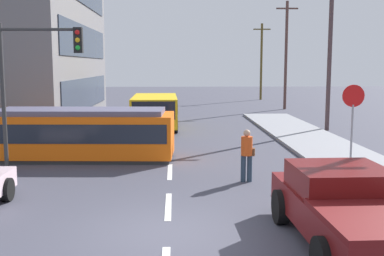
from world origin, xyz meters
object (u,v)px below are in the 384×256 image
city_bus (155,110)px  utility_pole_far (286,54)px  streetcar_tram (81,133)px  pickup_truck_parked (348,208)px  utility_pole_mid (330,50)px  pedestrian_crossing (247,152)px  utility_pole_distant (261,60)px  stop_sign (353,109)px  traffic_light_mast (34,69)px

city_bus → utility_pole_far: utility_pole_far is taller
streetcar_tram → utility_pole_far: size_ratio=0.83×
pickup_truck_parked → utility_pole_far: 30.58m
city_bus → utility_pole_mid: size_ratio=0.68×
pedestrian_crossing → utility_pole_far: size_ratio=0.19×
city_bus → utility_pole_distant: bearing=65.4°
utility_pole_distant → city_bus: bearing=-114.6°
city_bus → pedestrian_crossing: bearing=-74.9°
pedestrian_crossing → pickup_truck_parked: (1.23, -5.41, -0.15)m
pedestrian_crossing → stop_sign: stop_sign is taller
city_bus → traffic_light_mast: bearing=-107.4°
streetcar_tram → city_bus: streetcar_tram is taller
city_bus → utility_pole_distant: size_ratio=0.74×
streetcar_tram → city_bus: 9.07m
streetcar_tram → stop_sign: 10.20m
pickup_truck_parked → traffic_light_mast: bearing=140.0°
city_bus → pickup_truck_parked: bearing=-75.6°
traffic_light_mast → utility_pole_mid: 16.72m
streetcar_tram → pickup_truck_parked: streetcar_tram is taller
stop_sign → traffic_light_mast: (-10.75, 0.22, 1.34)m
stop_sign → utility_pole_mid: utility_pole_mid is taller
city_bus → utility_pole_mid: bearing=-6.4°
pedestrian_crossing → utility_pole_mid: size_ratio=0.19×
stop_sign → utility_pole_far: size_ratio=0.33×
pickup_truck_parked → utility_pole_mid: 18.09m
stop_sign → utility_pole_far: 23.49m
utility_pole_far → pickup_truck_parked: bearing=-100.9°
pedestrian_crossing → stop_sign: (3.81, 1.23, 1.25)m
streetcar_tram → stop_sign: size_ratio=2.54×
pedestrian_crossing → utility_pole_far: bearing=74.1°
city_bus → pickup_truck_parked: city_bus is taller
pickup_truck_parked → pedestrian_crossing: bearing=102.8°
pickup_truck_parked → utility_pole_distant: 41.19m
pedestrian_crossing → traffic_light_mast: size_ratio=0.33×
traffic_light_mast → streetcar_tram: bearing=68.5°
traffic_light_mast → utility_pole_distant: utility_pole_distant is taller
utility_pole_mid → utility_pole_far: (0.60, 12.84, 0.10)m
traffic_light_mast → utility_pole_distant: bearing=67.7°
utility_pole_mid → pedestrian_crossing: bearing=-118.8°
streetcar_tram → utility_pole_far: bearing=57.7°
streetcar_tram → pedestrian_crossing: (5.96, -3.94, -0.08)m
streetcar_tram → city_bus: size_ratio=1.24×
city_bus → pedestrian_crossing: (3.42, -12.65, -0.14)m
pedestrian_crossing → utility_pole_mid: (6.35, 11.54, 3.57)m
pickup_truck_parked → utility_pole_distant: bearing=82.0°
traffic_light_mast → pickup_truck_parked: bearing=-40.0°
streetcar_tram → traffic_light_mast: (-0.98, -2.49, 2.51)m
utility_pole_mid → streetcar_tram: bearing=-148.3°
streetcar_tram → utility_pole_mid: 14.89m
pickup_truck_parked → utility_pole_mid: (5.12, 16.95, 3.72)m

